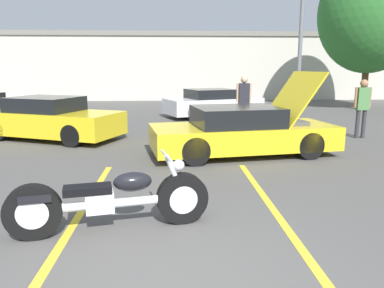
{
  "coord_description": "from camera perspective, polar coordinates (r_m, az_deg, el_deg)",
  "views": [
    {
      "loc": [
        0.11,
        -3.3,
        2.14
      ],
      "look_at": [
        0.46,
        3.22,
        0.8
      ],
      "focal_mm": 35.0,
      "sensor_mm": 36.0,
      "label": 1
    }
  ],
  "objects": [
    {
      "name": "parking_stripe_middle",
      "position": [
        5.94,
        -16.6,
        -10.0
      ],
      "size": [
        0.12,
        5.23,
        0.01
      ],
      "primitive_type": "cube",
      "color": "yellow",
      "rests_on": "ground"
    },
    {
      "name": "spectator_near_motorcycle",
      "position": [
        12.53,
        24.54,
        5.67
      ],
      "size": [
        0.52,
        0.23,
        1.78
      ],
      "color": "#333338",
      "rests_on": "ground"
    },
    {
      "name": "far_building",
      "position": [
        26.61,
        -3.41,
        12.03
      ],
      "size": [
        32.0,
        4.2,
        4.4
      ],
      "color": "beige",
      "rests_on": "ground"
    },
    {
      "name": "parked_car_right_row",
      "position": [
        16.45,
        3.18,
        6.18
      ],
      "size": [
        4.48,
        3.09,
        1.22
      ],
      "rotation": [
        0.0,
        0.0,
        0.36
      ],
      "color": "silver",
      "rests_on": "ground"
    },
    {
      "name": "parked_car_mid_row",
      "position": [
        12.08,
        -20.82,
        3.55
      ],
      "size": [
        4.57,
        3.23,
        1.27
      ],
      "rotation": [
        0.0,
        0.0,
        -0.4
      ],
      "color": "yellow",
      "rests_on": "ground"
    },
    {
      "name": "tree_background",
      "position": [
        21.23,
        25.61,
        17.51
      ],
      "size": [
        5.02,
        5.02,
        7.61
      ],
      "color": "brown",
      "rests_on": "ground"
    },
    {
      "name": "parking_stripe_back",
      "position": [
        5.98,
        12.22,
        -9.63
      ],
      "size": [
        0.12,
        5.23,
        0.01
      ],
      "primitive_type": "cube",
      "color": "yellow",
      "rests_on": "ground"
    },
    {
      "name": "show_car_hood_open",
      "position": [
        9.33,
        7.84,
        1.92
      ],
      "size": [
        4.71,
        2.49,
        2.04
      ],
      "rotation": [
        0.0,
        0.0,
        0.16
      ],
      "color": "yellow",
      "rests_on": "ground"
    },
    {
      "name": "spectator_by_show_car",
      "position": [
        13.03,
        7.9,
        6.99
      ],
      "size": [
        0.52,
        0.24,
        1.85
      ],
      "color": "#333338",
      "rests_on": "ground"
    },
    {
      "name": "motorcycle",
      "position": [
        5.11,
        -12.3,
        -8.38
      ],
      "size": [
        2.62,
        0.86,
        0.99
      ],
      "rotation": [
        0.0,
        0.0,
        0.21
      ],
      "color": "black",
      "rests_on": "ground"
    },
    {
      "name": "light_pole",
      "position": [
        17.8,
        16.58,
        16.59
      ],
      "size": [
        1.21,
        0.28,
        6.9
      ],
      "color": "slate",
      "rests_on": "ground"
    }
  ]
}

